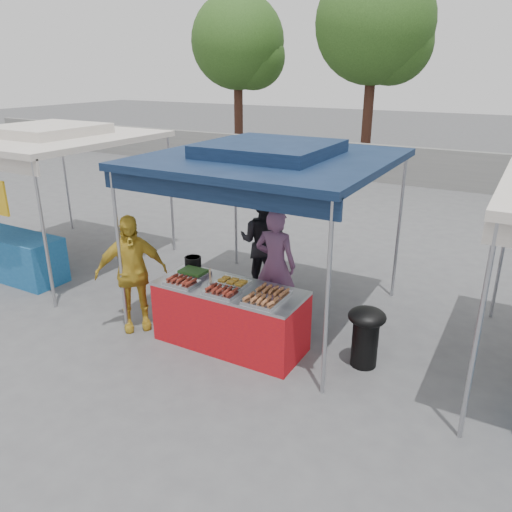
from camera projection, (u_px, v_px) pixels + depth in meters
The scene contains 22 objects.
ground_plane at pixel (235, 341), 6.87m from camera, with size 80.00×80.00×0.00m, color #4E4F50.
back_wall at pixel (419, 167), 15.62m from camera, with size 40.00×0.25×1.20m, color slate.
main_canopy at pixel (269, 158), 6.82m from camera, with size 3.20×3.20×2.57m.
neighbor_stall_left at pixel (34, 183), 8.83m from camera, with size 3.20×3.20×2.57m.
tree_0 at pixel (241, 46), 19.71m from camera, with size 3.71×3.68×6.33m.
tree_1 at pixel (379, 28), 16.91m from camera, with size 4.05×4.05×6.96m.
vendor_table at pixel (230, 316), 6.64m from camera, with size 2.00×0.80×0.85m.
food_tray_fl at pixel (182, 282), 6.55m from camera, with size 0.42×0.30×0.07m.
food_tray_fm at pixel (222, 292), 6.26m from camera, with size 0.42×0.30×0.07m.
food_tray_fr at pixel (261, 302), 6.00m from camera, with size 0.42×0.30×0.07m.
food_tray_bl at pixel (193, 273), 6.85m from camera, with size 0.42×0.30×0.07m.
food_tray_bm at pixel (233, 282), 6.54m from camera, with size 0.42×0.30×0.07m.
food_tray_br at pixel (273, 292), 6.25m from camera, with size 0.42×0.30×0.07m.
cooking_pot at pixel (193, 262), 7.14m from camera, with size 0.24×0.24×0.14m, color black.
skewer_cup at pixel (211, 286), 6.39m from camera, with size 0.08×0.08×0.10m, color #A4A4AA.
wok_burner at pixel (366, 332), 6.16m from camera, with size 0.47×0.47×0.79m.
crate_left at pixel (233, 312), 7.33m from camera, with size 0.50×0.35×0.30m, color navy.
crate_right at pixel (271, 324), 7.02m from camera, with size 0.46×0.32×0.28m, color navy.
crate_stacked at pixel (271, 307), 6.92m from camera, with size 0.43×0.30×0.26m, color navy.
vendor_woman at pixel (275, 265), 7.24m from camera, with size 0.61×0.40×1.68m, color #784C71.
helper_man at pixel (263, 242), 8.16m from camera, with size 0.83×0.65×1.70m, color black.
customer_person at pixel (131, 273), 6.94m from camera, with size 0.99×0.41×1.68m, color gold.
Camera 1 is at (3.20, -5.09, 3.53)m, focal length 35.00 mm.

